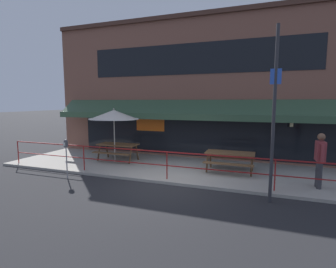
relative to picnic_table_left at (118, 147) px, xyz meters
name	(u,v)px	position (x,y,z in m)	size (l,w,h in m)	color
ground_plane	(164,184)	(3.07, -2.20, -0.71)	(120.00, 120.00, 0.00)	#232326
patio_deck	(181,169)	(3.07, -0.20, -0.66)	(15.00, 4.00, 0.10)	#9E998E
restaurant_building	(196,89)	(3.07, 2.02, 2.65)	(15.00, 1.60, 6.74)	brown
patio_railing	(167,159)	(3.07, -1.90, 0.09)	(13.84, 0.04, 0.97)	maroon
picnic_table_left	(118,147)	(0.00, 0.00, 0.00)	(1.80, 1.42, 0.76)	brown
picnic_table_centre	(230,156)	(4.99, -0.23, 0.00)	(1.80, 1.42, 0.76)	brown
patio_umbrella_left	(114,115)	(0.00, -0.27, 1.47)	(2.14, 2.14, 2.38)	#B7B2A8
pedestrian_walking	(320,158)	(7.80, -1.15, 0.35)	(0.26, 0.62, 1.71)	#333338
parking_meter_near	(66,147)	(-0.49, -2.73, 0.44)	(0.15, 0.16, 1.42)	gray
street_sign_pole	(274,114)	(6.38, -2.65, 1.72)	(0.28, 0.09, 4.74)	#2D2D33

